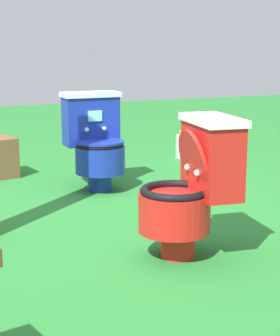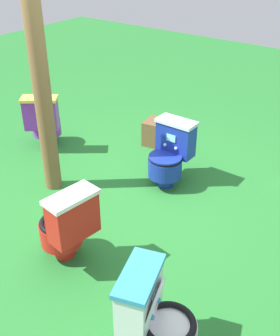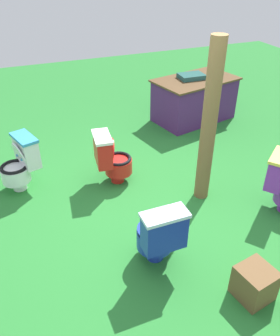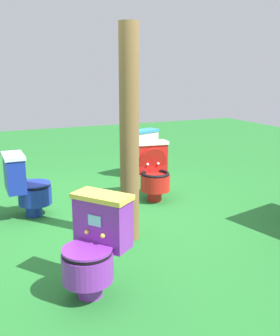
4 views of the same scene
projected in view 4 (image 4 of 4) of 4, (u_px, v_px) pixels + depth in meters
ground at (98, 217)px, 4.33m from camera, size 14.00×14.00×0.00m
toilet_white at (140, 151)px, 5.98m from camera, size 0.59×0.53×0.73m
toilet_purple at (95, 245)px, 2.79m from camera, size 0.62×0.63×0.73m
toilet_red at (153, 170)px, 4.85m from camera, size 0.54×0.46×0.73m
toilet_blue at (26, 185)px, 4.24m from camera, size 0.43×0.49×0.73m
wooden_post at (129, 137)px, 3.54m from camera, size 0.18×0.18×2.01m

